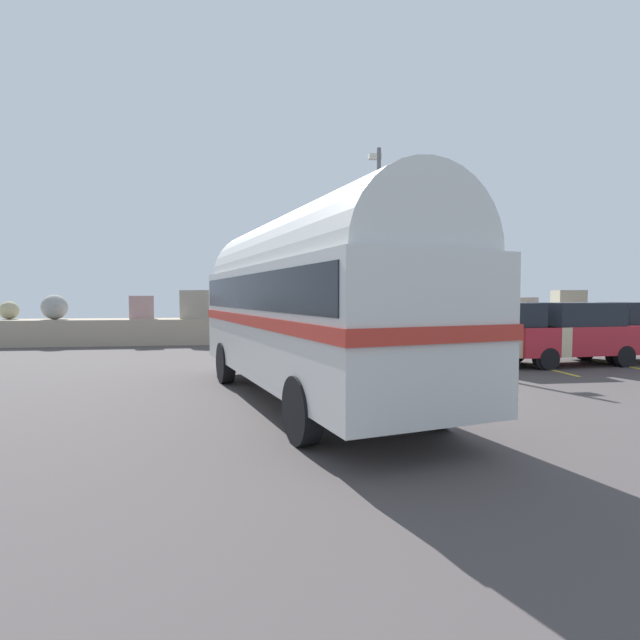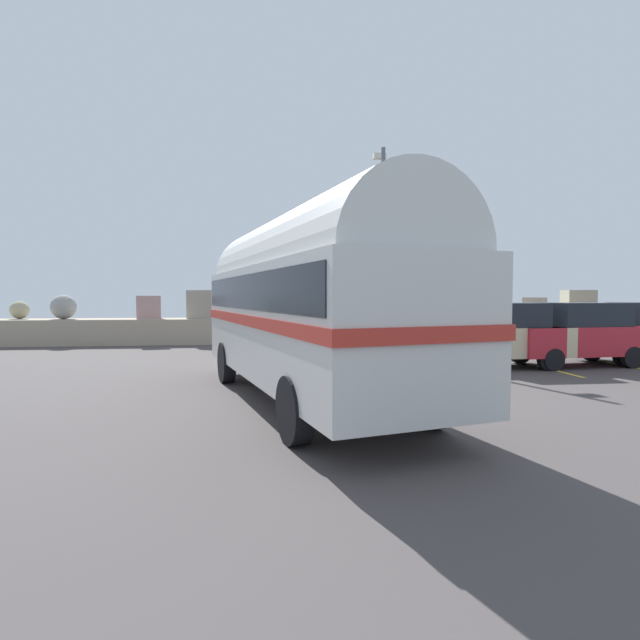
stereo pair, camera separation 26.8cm
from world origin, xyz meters
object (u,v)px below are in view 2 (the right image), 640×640
object	(u,v)px
vintage_coach	(307,297)
parked_car_middle	(576,333)
lamp_post	(382,241)
parked_car_nearest	(495,334)

from	to	relation	value
vintage_coach	parked_car_middle	distance (m)	9.30
parked_car_middle	lamp_post	bearing A→B (deg)	55.59
vintage_coach	parked_car_middle	size ratio (longest dim) A/B	2.11
vintage_coach	parked_car_nearest	distance (m)	7.05
parked_car_middle	lamp_post	size ratio (longest dim) A/B	0.60
vintage_coach	lamp_post	distance (m)	7.81
parked_car_middle	lamp_post	distance (m)	6.63
vintage_coach	parked_car_middle	bearing A→B (deg)	10.95
vintage_coach	lamp_post	bearing A→B (deg)	50.71
parked_car_middle	lamp_post	xyz separation A→B (m)	(-5.15, 2.94, 2.96)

